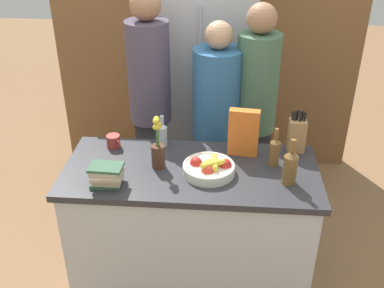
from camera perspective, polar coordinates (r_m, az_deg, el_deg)
ground_plane at (r=3.24m, az=-0.12°, el=-16.95°), size 14.00×14.00×0.00m
kitchen_island at (r=2.93m, az=-0.13°, el=-10.72°), size 1.51×0.68×0.92m
back_wall_wood at (r=4.05m, az=1.85°, el=14.48°), size 2.71×0.12×2.60m
refrigerator at (r=3.80m, az=2.13°, el=8.65°), size 0.72×0.62×1.99m
fruit_bowl at (r=2.59m, az=2.18°, el=-3.02°), size 0.30×0.30×0.10m
knife_block at (r=2.86m, az=13.15°, el=1.13°), size 0.10×0.09×0.28m
flower_vase at (r=2.62m, az=-4.35°, el=-0.71°), size 0.08×0.08×0.33m
cereal_box at (r=2.74m, az=6.56°, el=1.44°), size 0.19×0.08×0.30m
coffee_mug at (r=2.90m, az=-9.92°, el=0.35°), size 0.10×0.10×0.08m
book_stack at (r=2.52m, az=-10.78°, el=-3.92°), size 0.19×0.16×0.12m
bottle_oil at (r=2.53m, az=12.37°, el=-2.78°), size 0.08×0.08×0.28m
bottle_vinegar at (r=2.68m, az=10.46°, el=-0.87°), size 0.06×0.06×0.24m
bottle_wine at (r=2.86m, az=-3.78°, el=1.30°), size 0.06×0.06×0.21m
person_at_sink at (r=3.28m, az=-5.35°, el=5.77°), size 0.30×0.30×1.81m
person_in_blue at (r=3.26m, az=3.12°, el=3.14°), size 0.35×0.35×1.62m
person_in_red_tee at (r=3.25m, az=8.01°, el=4.47°), size 0.30×0.30×1.73m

